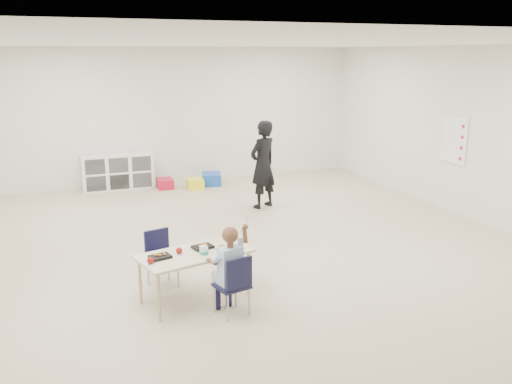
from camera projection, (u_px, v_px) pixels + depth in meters
name	position (u px, v px, depth m)	size (l,w,h in m)	color
room	(245.00, 152.00, 7.21)	(9.00, 9.02, 2.80)	beige
table	(195.00, 276.00, 5.99)	(1.32, 0.88, 0.56)	beige
chair_near	(232.00, 284.00, 5.64)	(0.32, 0.30, 0.67)	black
chair_far	(162.00, 260.00, 6.31)	(0.32, 0.30, 0.67)	black
child	(232.00, 267.00, 5.59)	(0.45, 0.45, 1.05)	#B2D0F2
lunch_tray_near	(203.00, 247.00, 6.05)	(0.22, 0.16, 0.03)	black
lunch_tray_far	(160.00, 257.00, 5.75)	(0.22, 0.16, 0.03)	black
milk_carton	(204.00, 250.00, 5.84)	(0.07, 0.07, 0.10)	white
bread_roll	(222.00, 247.00, 5.99)	(0.09, 0.09, 0.07)	tan
apple_near	(179.00, 251.00, 5.87)	(0.07, 0.07, 0.07)	maroon
apple_far	(150.00, 261.00, 5.59)	(0.07, 0.07, 0.07)	maroon
cubby_shelf	(118.00, 172.00, 10.93)	(1.40, 0.40, 0.70)	white
rules_poster	(454.00, 140.00, 9.16)	(0.02, 0.60, 0.80)	white
adult	(263.00, 165.00, 9.50)	(0.57, 0.37, 1.55)	black
bin_red	(165.00, 183.00, 11.02)	(0.31, 0.40, 0.19)	#B2112D
bin_yellow	(195.00, 184.00, 11.02)	(0.31, 0.40, 0.20)	yellow
bin_blue	(211.00, 179.00, 11.33)	(0.38, 0.49, 0.24)	blue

